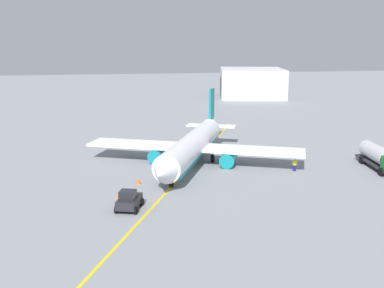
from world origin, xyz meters
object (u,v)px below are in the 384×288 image
(safety_cone_nose, at_px, (138,181))
(refueling_worker, at_px, (295,165))
(fuel_tanker, at_px, (379,157))
(pushback_tug, at_px, (129,200))
(airplane, at_px, (193,146))
(safety_cone_wingtip, at_px, (120,194))

(safety_cone_nose, bearing_deg, refueling_worker, 94.29)
(fuel_tanker, xyz_separation_m, refueling_worker, (-1.26, -11.84, -0.90))
(refueling_worker, bearing_deg, fuel_tanker, 83.90)
(fuel_tanker, distance_m, pushback_tug, 35.99)
(airplane, xyz_separation_m, refueling_worker, (6.51, 12.79, -1.74))
(fuel_tanker, relative_size, pushback_tug, 2.55)
(airplane, bearing_deg, safety_cone_nose, -46.34)
(pushback_tug, bearing_deg, airplane, 148.96)
(pushback_tug, relative_size, refueling_worker, 2.37)
(airplane, height_order, safety_cone_wingtip, airplane)
(fuel_tanker, distance_m, safety_cone_nose, 33.15)
(fuel_tanker, distance_m, refueling_worker, 11.94)
(refueling_worker, height_order, safety_cone_wingtip, refueling_worker)
(pushback_tug, relative_size, safety_cone_nose, 5.70)
(airplane, relative_size, fuel_tanker, 3.06)
(refueling_worker, distance_m, safety_cone_wingtip, 24.59)
(airplane, xyz_separation_m, pushback_tug, (16.91, -10.18, -1.56))
(refueling_worker, height_order, safety_cone_nose, refueling_worker)
(airplane, xyz_separation_m, safety_cone_wingtip, (12.78, -10.98, -2.20))
(fuel_tanker, xyz_separation_m, pushback_tug, (9.14, -34.81, -0.71))
(safety_cone_wingtip, bearing_deg, airplane, 139.33)
(pushback_tug, bearing_deg, safety_cone_wingtip, -169.00)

